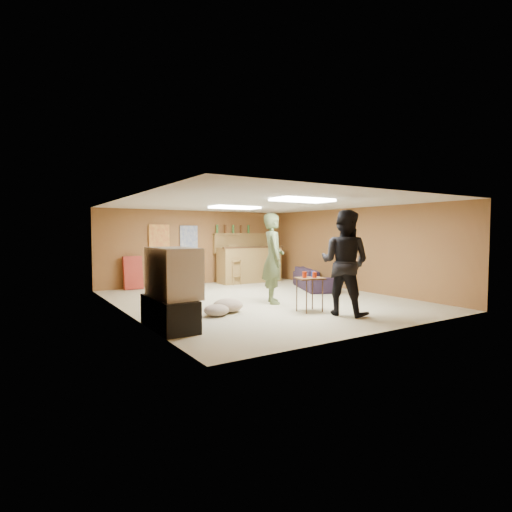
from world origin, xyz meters
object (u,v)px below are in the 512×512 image
tv_body (173,272)px  sofa (315,278)px  tray_table (310,295)px  person_black (345,263)px  bar_counter (250,265)px  person_olive (273,258)px

tv_body → sofa: bearing=24.6°
tray_table → person_black: bearing=-58.2°
person_black → sofa: (1.81, 2.96, -0.69)m
bar_counter → person_black: 5.29m
bar_counter → sofa: size_ratio=1.02×
tv_body → bar_counter: tv_body is taller
bar_counter → tray_table: 4.81m
tv_body → person_black: size_ratio=0.56×
person_black → sofa: 3.54m
tv_body → person_black: person_black is taller
tv_body → person_black: (3.08, -0.71, 0.08)m
person_black → sofa: person_black is taller
sofa → tray_table: (-2.17, -2.38, 0.05)m
person_olive → bar_counter: bearing=0.5°
tv_body → person_olive: person_olive is taller
tv_body → bar_counter: 6.09m
bar_counter → tray_table: (-1.42, -4.59, -0.22)m
person_black → tray_table: person_black is taller
tv_body → tray_table: (2.73, -0.14, -0.57)m
person_black → sofa: size_ratio=1.00×
bar_counter → person_olive: size_ratio=1.02×
person_olive → sofa: size_ratio=1.00×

